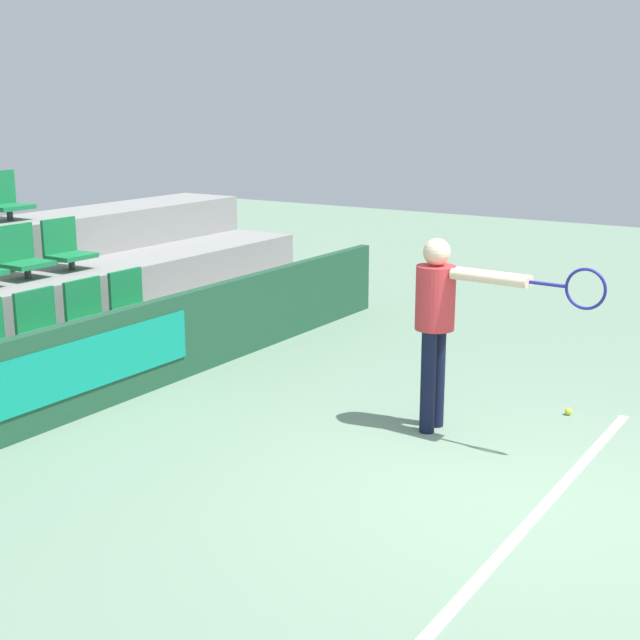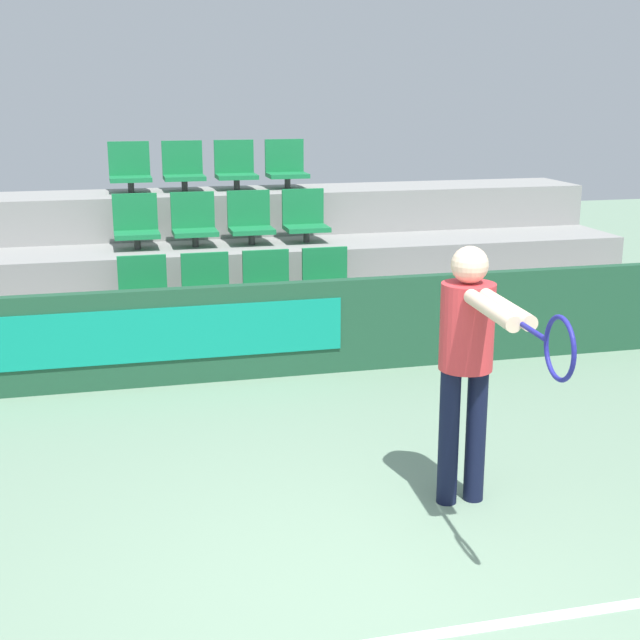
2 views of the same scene
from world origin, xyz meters
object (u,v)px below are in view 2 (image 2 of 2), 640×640
object	(u,v)px
stadium_chair_2	(268,284)
stadium_chair_11	(286,167)
stadium_chair_4	(136,225)
stadium_chair_5	(194,223)
stadium_chair_1	(207,287)
stadium_chair_3	(327,281)
stadium_chair_7	(305,219)
stadium_chair_6	(250,221)
stadium_chair_10	(235,168)
tennis_player	(470,349)
stadium_chair_9	(183,169)
stadium_chair_8	(130,170)
stadium_chair_0	(144,290)

from	to	relation	value
stadium_chair_2	stadium_chair_11	xyz separation A→B (m)	(0.60, 1.96, 0.96)
stadium_chair_4	stadium_chair_5	size ratio (longest dim) A/B	1.00
stadium_chair_1	stadium_chair_3	bearing A→B (deg)	0.00
stadium_chair_7	stadium_chair_6	bearing A→B (deg)	180.00
stadium_chair_2	stadium_chair_7	size ratio (longest dim) A/B	1.00
stadium_chair_10	stadium_chair_11	world-z (taller)	same
stadium_chair_11	tennis_player	world-z (taller)	stadium_chair_11
stadium_chair_1	stadium_chair_9	xyz separation A→B (m)	(0.00, 1.96, 0.96)
stadium_chair_2	stadium_chair_11	bearing A→B (deg)	72.90
stadium_chair_8	stadium_chair_10	size ratio (longest dim) A/B	1.00
stadium_chair_0	stadium_chair_11	bearing A→B (deg)	47.29
stadium_chair_1	stadium_chair_5	size ratio (longest dim) A/B	1.00
stadium_chair_1	stadium_chair_5	distance (m)	1.09
stadium_chair_7	stadium_chair_8	distance (m)	2.11
stadium_chair_7	tennis_player	distance (m)	4.57
stadium_chair_4	stadium_chair_5	distance (m)	0.60
stadium_chair_9	stadium_chair_7	bearing A→B (deg)	-39.10
stadium_chair_5	tennis_player	distance (m)	4.72
stadium_chair_3	stadium_chair_6	distance (m)	1.25
stadium_chair_2	stadium_chair_9	size ratio (longest dim) A/B	1.00
stadium_chair_1	stadium_chair_8	distance (m)	2.26
stadium_chair_4	stadium_chair_10	size ratio (longest dim) A/B	1.00
stadium_chair_10	stadium_chair_9	bearing A→B (deg)	180.00
stadium_chair_11	stadium_chair_2	bearing A→B (deg)	-107.10
stadium_chair_4	stadium_chair_7	distance (m)	1.81
stadium_chair_0	stadium_chair_2	size ratio (longest dim) A/B	1.00
stadium_chair_0	stadium_chair_5	xyz separation A→B (m)	(0.60, 0.98, 0.48)
stadium_chair_7	stadium_chair_1	bearing A→B (deg)	-140.90
stadium_chair_7	stadium_chair_10	size ratio (longest dim) A/B	1.00
stadium_chair_2	stadium_chair_6	world-z (taller)	stadium_chair_6
stadium_chair_0	stadium_chair_8	bearing A→B (deg)	90.00
stadium_chair_0	stadium_chair_6	distance (m)	1.62
stadium_chair_11	tennis_player	distance (m)	5.58
stadium_chair_0	stadium_chair_5	world-z (taller)	stadium_chair_5
stadium_chair_4	stadium_chair_6	bearing A→B (deg)	0.00
stadium_chair_2	stadium_chair_11	distance (m)	2.26
stadium_chair_3	stadium_chair_5	distance (m)	1.62
stadium_chair_6	stadium_chair_8	xyz separation A→B (m)	(-1.20, 0.98, 0.48)
stadium_chair_0	stadium_chair_8	size ratio (longest dim) A/B	1.00
stadium_chair_2	stadium_chair_10	distance (m)	2.18
tennis_player	stadium_chair_10	bearing A→B (deg)	99.66
stadium_chair_8	stadium_chair_10	distance (m)	1.20
stadium_chair_9	stadium_chair_10	size ratio (longest dim) A/B	1.00
stadium_chair_1	stadium_chair_8	bearing A→B (deg)	107.10
stadium_chair_4	stadium_chair_6	xyz separation A→B (m)	(1.20, 0.00, 0.00)
stadium_chair_1	stadium_chair_9	size ratio (longest dim) A/B	1.00
stadium_chair_2	stadium_chair_5	world-z (taller)	stadium_chair_5
stadium_chair_1	stadium_chair_9	world-z (taller)	stadium_chair_9
stadium_chair_0	stadium_chair_4	distance (m)	1.09
stadium_chair_6	stadium_chair_8	bearing A→B (deg)	140.90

